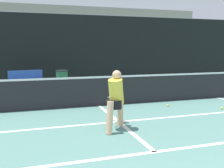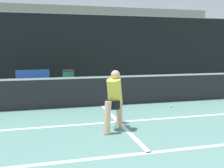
% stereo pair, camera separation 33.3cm
% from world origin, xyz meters
% --- Properties ---
extents(court_baseline_near, '(11.00, 0.10, 0.01)m').
position_xyz_m(court_baseline_near, '(0.00, 2.98, 0.00)').
color(court_baseline_near, white).
rests_on(court_baseline_near, ground).
extents(court_service_line, '(8.25, 0.10, 0.01)m').
position_xyz_m(court_service_line, '(0.00, 4.98, 0.00)').
color(court_service_line, white).
rests_on(court_service_line, ground).
extents(court_center_mark, '(0.10, 3.91, 0.01)m').
position_xyz_m(court_center_mark, '(0.00, 4.94, 0.00)').
color(court_center_mark, white).
rests_on(court_center_mark, ground).
extents(net, '(11.09, 0.09, 1.07)m').
position_xyz_m(net, '(0.00, 6.89, 0.51)').
color(net, slate).
rests_on(net, ground).
extents(fence_back, '(24.00, 0.06, 3.47)m').
position_xyz_m(fence_back, '(0.00, 12.05, 1.73)').
color(fence_back, black).
rests_on(fence_back, ground).
extents(player_practicing, '(0.71, 1.15, 1.35)m').
position_xyz_m(player_practicing, '(-0.25, 4.46, 0.72)').
color(player_practicing, '#DBAD84').
rests_on(player_practicing, ground).
extents(tennis_ball_scattered_4, '(0.07, 0.07, 0.07)m').
position_xyz_m(tennis_ball_scattered_4, '(2.03, 6.13, 0.03)').
color(tennis_ball_scattered_4, '#D1E033').
rests_on(tennis_ball_scattered_4, ground).
extents(courtside_bench, '(1.48, 0.58, 0.86)m').
position_xyz_m(courtside_bench, '(-2.25, 10.82, 0.46)').
color(courtside_bench, '#2D519E').
rests_on(courtside_bench, ground).
extents(trash_bin, '(0.55, 0.55, 0.82)m').
position_xyz_m(trash_bin, '(-0.70, 10.90, 0.41)').
color(trash_bin, '#28603D').
rests_on(trash_bin, ground).
extents(parked_car, '(1.63, 4.69, 1.30)m').
position_xyz_m(parked_car, '(-0.28, 15.76, 0.55)').
color(parked_car, black).
rests_on(parked_car, ground).
extents(tree_west, '(4.00, 4.00, 4.44)m').
position_xyz_m(tree_west, '(-4.18, 20.91, 3.95)').
color(tree_west, brown).
rests_on(tree_west, ground).
extents(building_far, '(36.00, 2.40, 6.40)m').
position_xyz_m(building_far, '(0.00, 29.76, 3.20)').
color(building_far, gray).
rests_on(building_far, ground).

